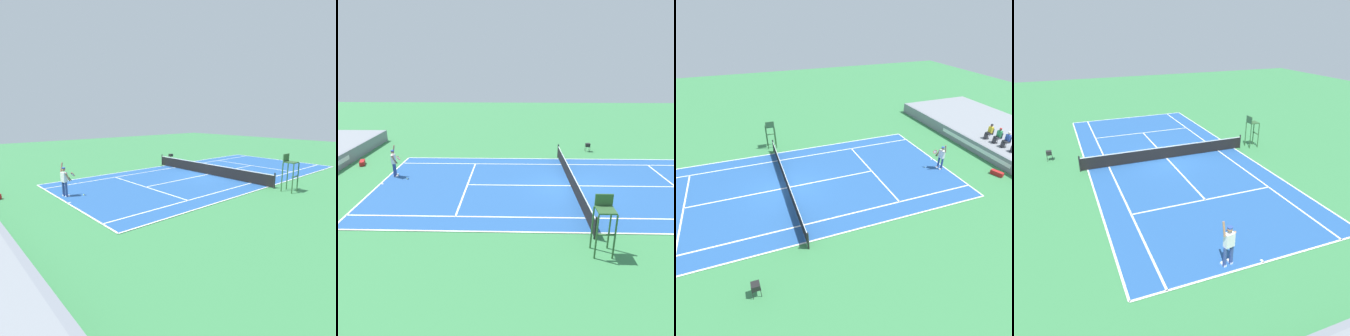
% 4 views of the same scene
% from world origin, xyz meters
% --- Properties ---
extents(ground_plane, '(80.00, 80.00, 0.00)m').
position_xyz_m(ground_plane, '(0.00, 0.00, 0.00)').
color(ground_plane, '#387F47').
extents(court, '(11.08, 23.88, 0.03)m').
position_xyz_m(court, '(0.00, 0.00, 0.01)').
color(court, '#235193').
rests_on(court, ground).
extents(net, '(11.98, 0.10, 1.07)m').
position_xyz_m(net, '(0.00, 0.00, 0.52)').
color(net, black).
rests_on(net, ground).
extents(tennis_player, '(0.75, 0.72, 2.08)m').
position_xyz_m(tennis_player, '(1.41, 11.44, 0.99)').
color(tennis_player, navy).
rests_on(tennis_player, ground).
extents(tennis_ball, '(0.07, 0.07, 0.07)m').
position_xyz_m(tennis_ball, '(0.90, 10.50, 0.03)').
color(tennis_ball, '#D1E533').
rests_on(tennis_ball, ground).
extents(umpire_chair, '(0.77, 0.77, 2.44)m').
position_xyz_m(umpire_chair, '(-6.90, 0.00, 1.56)').
color(umpire_chair, '#2D562D').
rests_on(umpire_chair, ground).
extents(ball_hopper, '(0.36, 0.36, 0.70)m').
position_xyz_m(ball_hopper, '(7.75, -2.75, 0.57)').
color(ball_hopper, black).
rests_on(ball_hopper, ground).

